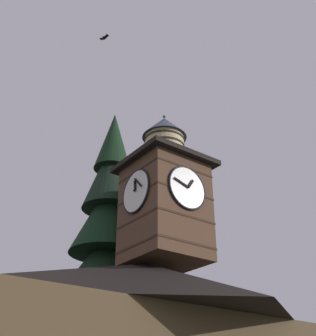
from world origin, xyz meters
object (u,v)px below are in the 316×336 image
Objects in this scene: pine_tree_behind at (105,289)px; moon at (127,323)px; flying_bird_high at (104,38)px; clock_tower at (165,196)px.

moon is at bearing -125.14° from pine_tree_behind.
flying_bird_high is at bearing 49.35° from pine_tree_behind.
pine_tree_behind is at bearing -130.65° from flying_bird_high.
flying_bird_high reaches higher than moon.
clock_tower is 0.44× the size of pine_tree_behind.
clock_tower is 5.81m from pine_tree_behind.
pine_tree_behind is 12.69× the size of moon.
clock_tower reaches higher than moon.
clock_tower is 29.45m from moon.
clock_tower is 13.27× the size of flying_bird_high.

